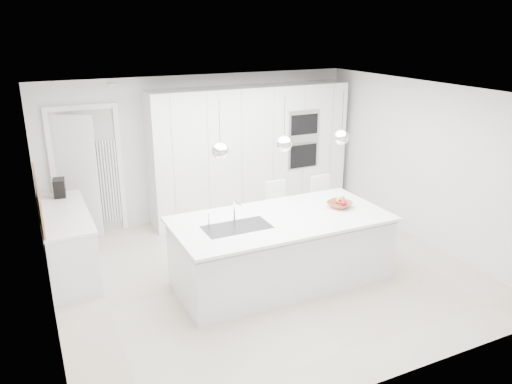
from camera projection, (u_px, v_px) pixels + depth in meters
name	position (u px, v px, depth m)	size (l,w,h in m)	color
floor	(265.00, 272.00, 6.99)	(5.50, 5.50, 0.00)	#BEB39C
wall_back	(202.00, 147.00, 8.72)	(5.50, 5.50, 0.00)	silver
wall_left	(42.00, 222.00, 5.47)	(5.00, 5.00, 0.00)	silver
ceiling	(266.00, 92.00, 6.19)	(5.50, 5.50, 0.00)	white
tall_cabinets	(251.00, 152.00, 8.83)	(3.60, 0.60, 2.30)	white
oven_stack	(304.00, 140.00, 8.86)	(0.62, 0.04, 1.05)	#A5A5A8
doorway_frame	(88.00, 174.00, 7.98)	(1.11, 0.08, 2.13)	white
hallway_door	(72.00, 178.00, 7.84)	(0.82, 0.04, 2.00)	white
radiator	(109.00, 182.00, 8.16)	(0.32, 0.04, 1.40)	white
left_base_cabinets	(68.00, 244.00, 6.88)	(0.60, 1.80, 0.86)	white
left_worktop	(64.00, 213.00, 6.74)	(0.62, 1.82, 0.04)	white
oak_backsplash	(38.00, 197.00, 6.53)	(0.02, 1.80, 0.50)	#965D36
island_base	(282.00, 252.00, 6.64)	(2.80, 1.20, 0.86)	white
island_worktop	(281.00, 219.00, 6.53)	(2.84, 1.40, 0.04)	white
island_sink	(237.00, 233.00, 6.25)	(0.84, 0.44, 0.18)	#3F3F42
island_tap	(234.00, 210.00, 6.36)	(0.02, 0.02, 0.30)	white
pendant_left	(220.00, 151.00, 5.82)	(0.20, 0.20, 0.20)	white
pendant_mid	(284.00, 144.00, 6.16)	(0.20, 0.20, 0.20)	white
pendant_right	(341.00, 137.00, 6.51)	(0.20, 0.20, 0.20)	white
fruit_bowl	(340.00, 204.00, 6.88)	(0.33, 0.33, 0.08)	#965D36
espresso_machine	(59.00, 188.00, 7.28)	(0.16, 0.25, 0.27)	black
bar_stool_left	(279.00, 215.00, 7.67)	(0.34, 0.47, 1.02)	white
bar_stool_right	(324.00, 210.00, 7.85)	(0.35, 0.48, 1.05)	white
apple_a	(343.00, 202.00, 6.87)	(0.08, 0.08, 0.08)	#AB081E
apple_b	(338.00, 202.00, 6.91)	(0.08, 0.08, 0.08)	#AB081E
apple_c	(344.00, 204.00, 6.83)	(0.08, 0.08, 0.08)	#AB081E
banana_bunch	(341.00, 200.00, 6.87)	(0.19, 0.19, 0.03)	gold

